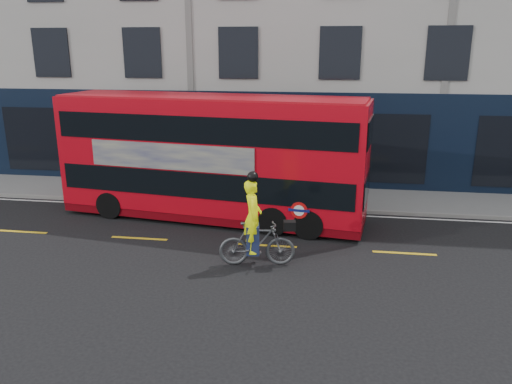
# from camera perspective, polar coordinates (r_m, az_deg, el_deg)

# --- Properties ---
(ground) EXTENTS (120.00, 120.00, 0.00)m
(ground) POSITION_cam_1_polar(r_m,az_deg,el_deg) (14.71, -15.30, -7.25)
(ground) COLOR black
(ground) RESTS_ON ground
(pavement) EXTENTS (60.00, 3.00, 0.12)m
(pavement) POSITION_cam_1_polar(r_m,az_deg,el_deg) (20.44, -8.15, -0.03)
(pavement) COLOR slate
(pavement) RESTS_ON ground
(kerb) EXTENTS (60.00, 0.12, 0.13)m
(kerb) POSITION_cam_1_polar(r_m,az_deg,el_deg) (19.07, -9.41, -1.26)
(kerb) COLOR gray
(kerb) RESTS_ON ground
(building_terrace) EXTENTS (50.00, 10.07, 15.00)m
(building_terrace) POSITION_cam_1_polar(r_m,az_deg,el_deg) (25.94, -4.60, 20.07)
(building_terrace) COLOR #ACAAA3
(building_terrace) RESTS_ON ground
(road_edge_line) EXTENTS (58.00, 0.10, 0.01)m
(road_edge_line) POSITION_cam_1_polar(r_m,az_deg,el_deg) (18.81, -9.68, -1.70)
(road_edge_line) COLOR silver
(road_edge_line) RESTS_ON ground
(lane_dashes) EXTENTS (58.00, 0.12, 0.01)m
(lane_dashes) POSITION_cam_1_polar(r_m,az_deg,el_deg) (15.98, -13.18, -5.17)
(lane_dashes) COLOR gold
(lane_dashes) RESTS_ON ground
(bus) EXTENTS (10.62, 3.77, 4.19)m
(bus) POSITION_cam_1_polar(r_m,az_deg,el_deg) (16.92, -4.99, 3.99)
(bus) COLOR red
(bus) RESTS_ON ground
(cyclist) EXTENTS (2.12, 0.88, 2.63)m
(cyclist) POSITION_cam_1_polar(r_m,az_deg,el_deg) (13.41, -0.02, -4.90)
(cyclist) COLOR #4C4F51
(cyclist) RESTS_ON ground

